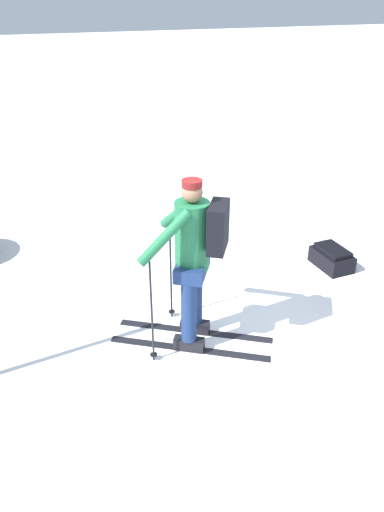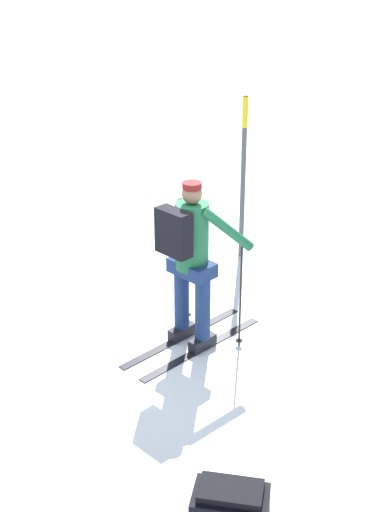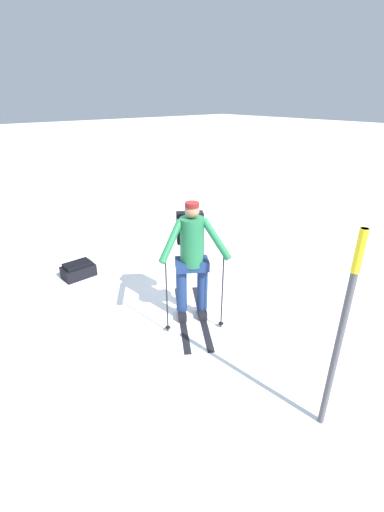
# 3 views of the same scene
# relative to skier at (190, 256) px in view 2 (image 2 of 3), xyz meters

# --- Properties ---
(ground_plane) EXTENTS (80.00, 80.00, 0.00)m
(ground_plane) POSITION_rel_skier_xyz_m (-0.29, -0.43, -0.98)
(ground_plane) COLOR white
(skier) EXTENTS (1.19, 1.56, 1.71)m
(skier) POSITION_rel_skier_xyz_m (0.00, 0.00, 0.00)
(skier) COLOR black
(skier) RESTS_ON ground_plane
(dropped_backpack) EXTENTS (0.55, 0.36, 0.27)m
(dropped_backpack) POSITION_rel_skier_xyz_m (0.78, -2.19, -0.86)
(dropped_backpack) COLOR black
(dropped_backpack) RESTS_ON ground_plane
(trail_marker) EXTENTS (0.07, 0.07, 2.04)m
(trail_marker) POSITION_rel_skier_xyz_m (0.17, 2.19, 0.20)
(trail_marker) COLOR #4C4C51
(trail_marker) RESTS_ON ground_plane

